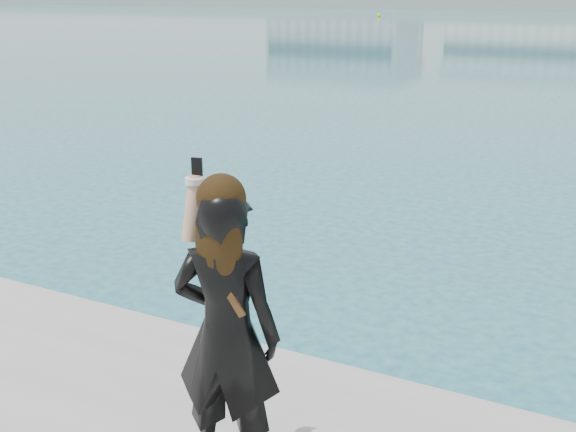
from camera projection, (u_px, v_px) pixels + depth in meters
name	position (u px, v px, depth m)	size (l,w,h in m)	color
buoy_far	(379.00, 17.00, 86.70)	(0.50, 0.50, 0.50)	#FFF50D
woman	(226.00, 326.00, 3.82)	(0.66, 0.49, 1.74)	black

